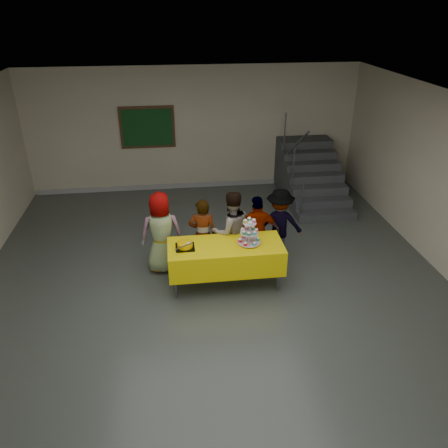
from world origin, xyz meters
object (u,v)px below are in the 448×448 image
Objects in this scene: bear_cake at (185,244)px; schoolchild_c at (231,231)px; schoolchild_a at (161,233)px; schoolchild_e at (279,224)px; schoolchild_b at (203,235)px; noticeboard at (147,127)px; staircase at (309,176)px; cupcake_stand at (249,234)px; schoolchild_d at (257,233)px; bake_table at (226,256)px.

bear_cake is 0.24× the size of schoolchild_c.
bear_cake is 0.24× the size of schoolchild_a.
schoolchild_e is (1.75, 0.80, -0.16)m from bear_cake.
schoolchild_b is at bearing 17.86° from schoolchild_e.
bear_cake is 0.28× the size of noticeboard.
staircase reaches higher than bear_cake.
cupcake_stand is at bearing 57.02° from schoolchild_e.
cupcake_stand is 4.14m from staircase.
noticeboard is (-1.93, 3.86, 0.92)m from schoolchild_d.
bake_table is 0.78× the size of staircase.
bear_cake is 0.99m from schoolchild_c.
bake_table is at bearing 60.91° from schoolchild_c.
schoolchild_c is (0.17, 0.53, 0.18)m from bake_table.
schoolchild_e is (0.71, 0.80, -0.28)m from cupcake_stand.
staircase is at bearing 54.50° from bake_table.
bear_cake reaches higher than bake_table.
bear_cake is 0.26× the size of schoolchild_d.
schoolchild_d is at bearing 21.55° from bear_cake.
schoolchild_d is 0.57× the size of staircase.
schoolchild_e is at bearing 36.15° from bake_table.
staircase is 4.07m from noticeboard.
schoolchild_c reaches higher than bake_table.
noticeboard is (-0.65, 4.37, 0.77)m from bear_cake.
noticeboard is at bearing 111.21° from cupcake_stand.
staircase is (2.35, 3.00, -0.25)m from schoolchild_c.
bake_table is at bearing 34.09° from schoolchild_d.
schoolchild_d is 0.56m from schoolchild_e.
noticeboard is at bearing -68.20° from schoolchild_d.
staircase is at bearing 58.86° from cupcake_stand.
bear_cake is 1.93m from schoolchild_e.
schoolchild_b is at bearing -16.25° from schoolchild_c.
bear_cake is 0.68m from schoolchild_b.
cupcake_stand is at bearing 155.30° from schoolchild_a.
noticeboard is (-1.30, 4.36, 1.04)m from bake_table.
schoolchild_b is (0.71, -0.05, -0.06)m from schoolchild_a.
staircase is at bearing -139.55° from schoolchild_c.
schoolchild_a is (-1.04, 0.62, 0.18)m from bake_table.
bake_table is 1.40× the size of schoolchild_e.
schoolchild_a is at bearing 13.59° from schoolchild_e.
staircase reaches higher than schoolchild_e.
noticeboard reaches higher than schoolchild_a.
schoolchild_a is at bearing -140.66° from staircase.
schoolchild_a reaches higher than schoolchild_e.
bake_table is 5.25× the size of bear_cake.
schoolchild_d is at bearing -63.44° from noticeboard.
bear_cake is at bearing 21.31° from schoolchild_c.
schoolchild_b is at bearing -8.76° from schoolchild_d.
staircase reaches higher than schoolchild_b.
schoolchild_c is at bearing 112.68° from cupcake_stand.
cupcake_stand is 0.34× the size of noticeboard.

